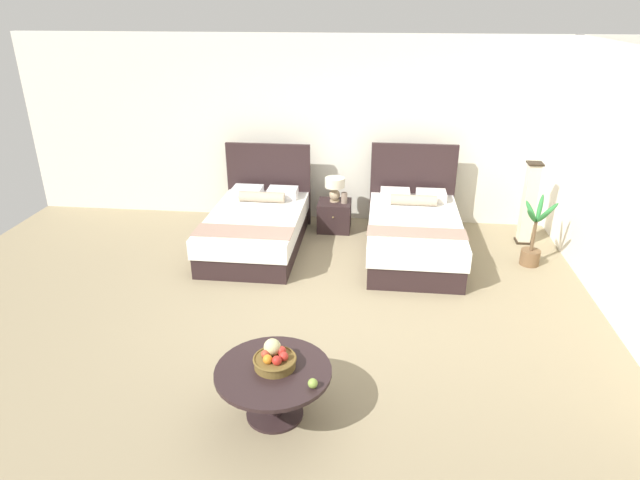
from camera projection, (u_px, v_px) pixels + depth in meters
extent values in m
cube|color=gray|center=(321.00, 312.00, 6.21)|extent=(10.08, 9.55, 0.02)
cube|color=white|center=(342.00, 131.00, 8.34)|extent=(10.08, 0.12, 2.81)
cube|color=white|center=(634.00, 193.00, 5.68)|extent=(0.12, 5.15, 2.81)
cube|color=#2D1E1F|center=(256.00, 240.00, 7.69)|extent=(1.22, 2.00, 0.28)
cube|color=white|center=(255.00, 222.00, 7.58)|extent=(1.26, 2.04, 0.26)
cube|color=#2D1E1F|center=(269.00, 184.00, 8.42)|extent=(1.29, 0.07, 1.27)
cube|color=white|center=(248.00, 191.00, 8.19)|extent=(0.44, 0.30, 0.14)
cube|color=white|center=(283.00, 193.00, 8.14)|extent=(0.44, 0.30, 0.14)
cylinder|color=tan|center=(262.00, 197.00, 7.95)|extent=(0.67, 0.15, 0.15)
cube|color=#A38170|center=(243.00, 232.00, 6.94)|extent=(1.27, 0.43, 0.01)
cube|color=#2D1E1F|center=(413.00, 246.00, 7.47)|extent=(1.20, 2.05, 0.30)
cube|color=white|center=(414.00, 228.00, 7.36)|extent=(1.24, 2.09, 0.26)
cube|color=#2D1E1F|center=(412.00, 187.00, 8.22)|extent=(1.27, 0.07, 1.32)
cube|color=white|center=(395.00, 194.00, 7.99)|extent=(0.43, 0.30, 0.14)
cube|color=white|center=(431.00, 196.00, 7.94)|extent=(0.43, 0.30, 0.14)
cylinder|color=tan|center=(414.00, 200.00, 7.75)|extent=(0.65, 0.15, 0.15)
cube|color=#A38170|center=(417.00, 232.00, 6.86)|extent=(1.25, 0.35, 0.01)
cube|color=#2D1E1F|center=(334.00, 216.00, 8.31)|extent=(0.49, 0.45, 0.45)
sphere|color=tan|center=(333.00, 217.00, 8.07)|extent=(0.02, 0.02, 0.02)
cylinder|color=tan|center=(335.00, 201.00, 8.23)|extent=(0.14, 0.14, 0.02)
ellipsoid|color=tan|center=(335.00, 195.00, 8.19)|extent=(0.16, 0.16, 0.17)
cylinder|color=#99844C|center=(335.00, 188.00, 8.15)|extent=(0.02, 0.02, 0.04)
cylinder|color=beige|center=(335.00, 182.00, 8.12)|extent=(0.30, 0.30, 0.14)
cylinder|color=gray|center=(344.00, 198.00, 8.14)|extent=(0.09, 0.09, 0.15)
torus|color=gray|center=(344.00, 193.00, 8.10)|extent=(0.09, 0.09, 0.01)
cylinder|color=#2D1E1F|center=(275.00, 413.00, 4.67)|extent=(0.49, 0.49, 0.02)
cylinder|color=#2D1E1F|center=(274.00, 394.00, 4.59)|extent=(0.12, 0.12, 0.43)
cylinder|color=#2D1E1F|center=(273.00, 371.00, 4.49)|extent=(0.97, 0.97, 0.04)
cylinder|color=brown|center=(275.00, 362.00, 4.51)|extent=(0.34, 0.34, 0.08)
torus|color=brown|center=(275.00, 358.00, 4.49)|extent=(0.36, 0.36, 0.02)
sphere|color=orange|center=(268.00, 359.00, 4.43)|extent=(0.08, 0.08, 0.08)
sphere|color=red|center=(277.00, 360.00, 4.41)|extent=(0.08, 0.08, 0.08)
sphere|color=red|center=(284.00, 356.00, 4.47)|extent=(0.08, 0.08, 0.08)
sphere|color=red|center=(281.00, 351.00, 4.53)|extent=(0.08, 0.08, 0.08)
sphere|color=beige|center=(272.00, 347.00, 4.54)|extent=(0.14, 0.14, 0.14)
sphere|color=#AE422C|center=(266.00, 354.00, 4.50)|extent=(0.08, 0.08, 0.08)
sphere|color=#8AAA44|center=(313.00, 383.00, 4.27)|extent=(0.08, 0.08, 0.08)
cube|color=#2C2216|center=(522.00, 241.00, 7.97)|extent=(0.21, 0.21, 0.03)
cube|color=beige|center=(529.00, 203.00, 7.73)|extent=(0.17, 0.17, 1.14)
cube|color=#2C2216|center=(535.00, 163.00, 7.49)|extent=(0.21, 0.21, 0.02)
cylinder|color=brown|center=(530.00, 257.00, 7.27)|extent=(0.25, 0.25, 0.20)
cylinder|color=brown|center=(534.00, 236.00, 7.14)|extent=(0.04, 0.04, 0.41)
ellipsoid|color=#317F3C|center=(547.00, 212.00, 7.02)|extent=(0.30, 0.12, 0.30)
ellipsoid|color=#317F3C|center=(540.00, 208.00, 7.09)|extent=(0.16, 0.27, 0.35)
ellipsoid|color=#317F3C|center=(531.00, 211.00, 7.08)|extent=(0.19, 0.19, 0.29)
ellipsoid|color=#317F3C|center=(532.00, 216.00, 6.95)|extent=(0.23, 0.23, 0.29)
ellipsoid|color=#317F3C|center=(543.00, 216.00, 6.88)|extent=(0.12, 0.32, 0.31)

